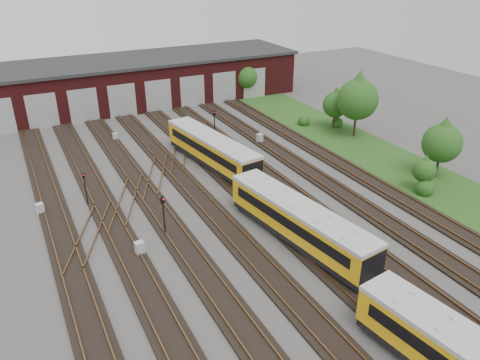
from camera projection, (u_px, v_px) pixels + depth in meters
name	position (u px, v px, depth m)	size (l,w,h in m)	color
ground	(261.00, 235.00, 36.67)	(120.00, 120.00, 0.00)	#423F3D
track_network	(256.00, 231.00, 37.03)	(30.40, 70.00, 0.33)	black
maintenance_shed	(125.00, 82.00, 67.20)	(51.00, 12.50, 6.35)	#4A1213
grass_verge	(365.00, 150.00, 52.45)	(8.00, 55.00, 0.05)	#1F4F1A
metro_train	(299.00, 222.00, 34.97)	(4.46, 46.29, 2.91)	black
signal_mast_0	(85.00, 185.00, 40.11)	(0.24, 0.23, 3.12)	black
signal_mast_1	(163.00, 211.00, 35.73)	(0.33, 0.32, 3.41)	black
signal_mast_2	(215.00, 122.00, 53.88)	(0.32, 0.31, 3.71)	black
signal_mast_3	(240.00, 190.00, 39.37)	(0.26, 0.25, 2.97)	black
relay_cabinet_0	(40.00, 209.00, 39.44)	(0.60, 0.50, 0.99)	#B5B7BA
relay_cabinet_1	(115.00, 137.00, 54.90)	(0.54, 0.45, 0.90)	#B5B7BA
relay_cabinet_2	(140.00, 248.00, 34.10)	(0.64, 0.54, 1.07)	#B5B7BA
relay_cabinet_3	(260.00, 138.00, 54.11)	(0.67, 0.56, 1.11)	#B5B7BA
relay_cabinet_4	(267.00, 193.00, 42.01)	(0.64, 0.53, 1.07)	#B5B7BA
tree_0	(246.00, 74.00, 69.64)	(3.37, 3.37, 5.59)	#342117
tree_1	(336.00, 102.00, 57.59)	(3.18, 3.18, 5.28)	#342117
tree_2	(358.00, 95.00, 54.17)	(4.80, 4.80, 7.95)	#342117
tree_3	(425.00, 168.00, 42.58)	(2.17, 2.17, 3.59)	#342117
tree_4	(443.00, 139.00, 44.45)	(3.75, 3.75, 6.22)	#342117
bush_0	(425.00, 186.00, 42.54)	(1.66, 1.66, 1.66)	#1F4D16
bush_1	(304.00, 119.00, 59.66)	(1.50, 1.50, 1.50)	#1F4D16
bush_2	(337.00, 121.00, 59.11)	(1.45, 1.45, 1.45)	#1F4D16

